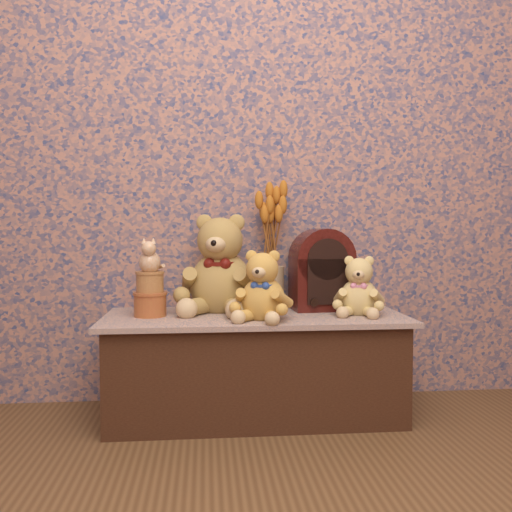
{
  "coord_description": "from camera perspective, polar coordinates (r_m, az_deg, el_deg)",
  "views": [
    {
      "loc": [
        -0.2,
        -0.9,
        0.77
      ],
      "look_at": [
        0.0,
        1.2,
        0.65
      ],
      "focal_mm": 37.86,
      "sensor_mm": 36.0,
      "label": 1
    }
  ],
  "objects": [
    {
      "name": "display_shelf",
      "position": [
        2.24,
        -0.12,
        -11.46
      ],
      "size": [
        1.21,
        0.51,
        0.41
      ],
      "primitive_type": "cube",
      "color": "#34476B",
      "rests_on": "ground"
    },
    {
      "name": "teddy_large",
      "position": [
        2.26,
        -3.71,
        -0.37
      ],
      "size": [
        0.44,
        0.48,
        0.44
      ],
      "primitive_type": null,
      "rotation": [
        0.0,
        0.0,
        -0.25
      ],
      "color": "#AF8443",
      "rests_on": "display_shelf"
    },
    {
      "name": "teddy_medium",
      "position": [
        2.07,
        0.76,
        -2.79
      ],
      "size": [
        0.31,
        0.33,
        0.28
      ],
      "primitive_type": null,
      "rotation": [
        0.0,
        0.0,
        -0.36
      ],
      "color": "#BB8634",
      "rests_on": "display_shelf"
    },
    {
      "name": "teddy_small",
      "position": [
        2.22,
        10.83,
        -2.82
      ],
      "size": [
        0.27,
        0.29,
        0.25
      ],
      "primitive_type": null,
      "rotation": [
        0.0,
        0.0,
        -0.32
      ],
      "color": "tan",
      "rests_on": "display_shelf"
    },
    {
      "name": "cathedral_radio",
      "position": [
        2.33,
        6.94,
        -1.38
      ],
      "size": [
        0.26,
        0.2,
        0.35
      ],
      "primitive_type": null,
      "rotation": [
        0.0,
        0.0,
        0.07
      ],
      "color": "#340D09",
      "rests_on": "display_shelf"
    },
    {
      "name": "ceramic_vase",
      "position": [
        2.34,
        1.63,
        -3.36
      ],
      "size": [
        0.12,
        0.12,
        0.18
      ],
      "primitive_type": "cylinder",
      "rotation": [
        0.0,
        0.0,
        -0.08
      ],
      "color": "tan",
      "rests_on": "display_shelf"
    },
    {
      "name": "dried_stalks",
      "position": [
        2.33,
        1.64,
        3.67
      ],
      "size": [
        0.23,
        0.23,
        0.39
      ],
      "primitive_type": null,
      "rotation": [
        0.0,
        0.0,
        0.13
      ],
      "color": "#BB671D",
      "rests_on": "ceramic_vase"
    },
    {
      "name": "biscuit_tin_lower",
      "position": [
        2.19,
        -11.12,
        -5.06
      ],
      "size": [
        0.17,
        0.17,
        0.09
      ],
      "primitive_type": "cylinder",
      "rotation": [
        0.0,
        0.0,
        0.43
      ],
      "color": "#BC8037",
      "rests_on": "display_shelf"
    },
    {
      "name": "biscuit_tin_upper",
      "position": [
        2.18,
        -11.14,
        -2.77
      ],
      "size": [
        0.12,
        0.12,
        0.08
      ],
      "primitive_type": "cylinder",
      "rotation": [
        0.0,
        0.0,
        -0.15
      ],
      "color": "tan",
      "rests_on": "biscuit_tin_lower"
    },
    {
      "name": "cat_figurine",
      "position": [
        2.17,
        -11.17,
        0.15
      ],
      "size": [
        0.1,
        0.11,
        0.14
      ],
      "primitive_type": null,
      "rotation": [
        0.0,
        0.0,
        -0.0
      ],
      "color": "silver",
      "rests_on": "biscuit_tin_upper"
    }
  ]
}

